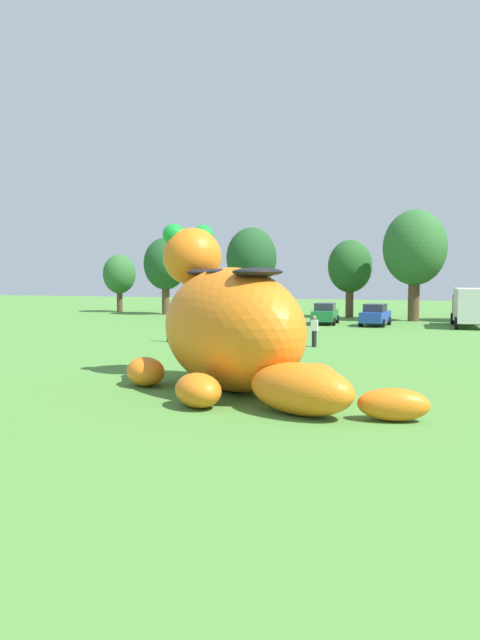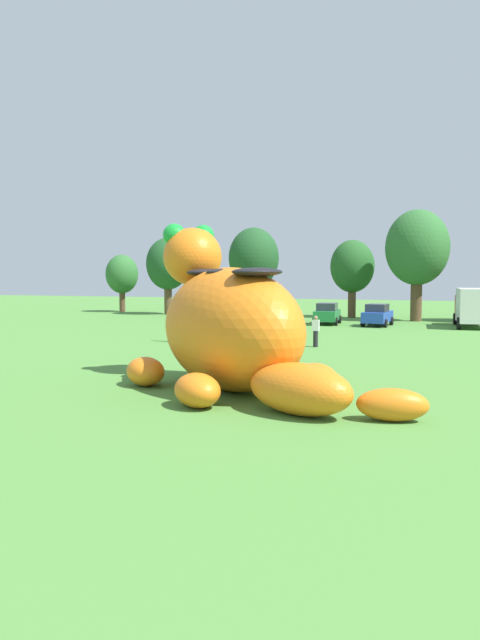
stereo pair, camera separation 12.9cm
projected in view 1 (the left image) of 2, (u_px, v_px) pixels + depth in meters
The scene contains 17 objects.
ground_plane at pixel (231, 386), 21.15m from camera, with size 160.00×160.00×0.00m, color #4C8438.
giant_inflatable_creature at pixel (231, 327), 20.30m from camera, with size 10.81×8.38×5.86m.
car_orange at pixel (204, 311), 52.21m from camera, with size 2.00×4.13×1.72m.
car_red at pixel (247, 312), 50.98m from camera, with size 2.06×4.16×1.72m.
car_white at pixel (280, 313), 48.99m from camera, with size 2.16×4.21×1.72m.
car_green at pixel (325, 314), 48.25m from camera, with size 2.16×4.21×1.72m.
car_blue at pixel (375, 315), 46.62m from camera, with size 2.18×4.22×1.72m.
box_truck at pixel (469, 306), 45.35m from camera, with size 2.72×6.53×2.95m.
tree_far_left at pixel (119, 275), 64.56m from camera, with size 3.48×3.48×6.17m.
tree_left at pixel (165, 264), 60.36m from camera, with size 4.35×4.35×7.72m.
tree_mid_left at pixel (251, 259), 56.90m from camera, with size 4.77×4.77×8.46m.
tree_centre_left at pixel (350, 267), 55.78m from camera, with size 4.07×4.07×7.22m.
tree_centre at pixel (415, 248), 51.27m from camera, with size 5.37×5.37×9.53m.
spectator_mid_field at pixel (221, 328), 34.75m from camera, with size 0.38×0.26×1.71m.
spectator_by_cars at pixel (314, 331), 32.73m from camera, with size 0.38×0.26×1.71m.
spectator_wandering at pixel (169, 327), 35.25m from camera, with size 0.38×0.26×1.71m.
spectator_far_side at pixel (256, 326), 36.55m from camera, with size 0.38×0.26×1.71m.
Camera 1 is at (7.28, -19.62, 3.86)m, focal length 33.70 mm.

